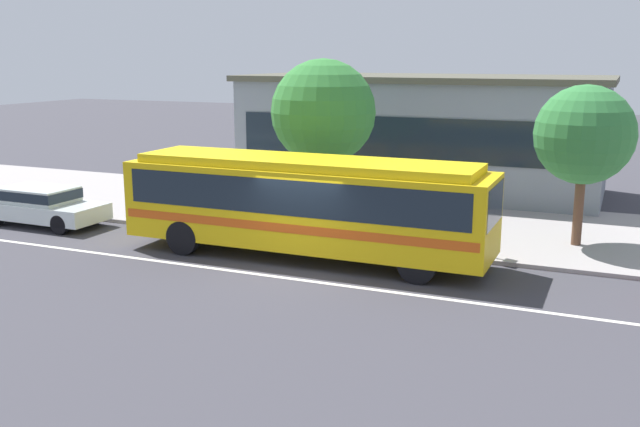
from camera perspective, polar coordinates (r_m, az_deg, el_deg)
ground_plane at (r=19.37m, az=-1.65°, el=-4.50°), size 120.00×120.00×0.00m
sidewalk_slab at (r=25.24m, az=4.59°, el=-0.38°), size 60.00×8.00×0.12m
lane_stripe_center at (r=18.68m, az=-2.68°, el=-5.15°), size 56.00×0.16×0.01m
transit_bus at (r=20.16m, az=-1.16°, el=1.04°), size 10.57×2.54×2.85m
sedan_behind_bus at (r=26.09m, az=-21.23°, el=0.71°), size 4.35×1.87×1.29m
pedestrian_waiting_near_sign at (r=22.08m, az=3.51°, el=0.45°), size 0.47×0.47×1.62m
bus_stop_sign at (r=20.65m, az=12.07°, el=0.99°), size 0.11×0.44×2.36m
street_tree_near_stop at (r=24.28m, az=0.26°, el=8.05°), size 3.53×3.53×5.44m
street_tree_mid_block at (r=22.22m, az=20.25°, el=5.85°), size 2.88×2.88×4.73m
station_building at (r=30.72m, az=8.14°, el=6.31°), size 14.94×6.72×4.84m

